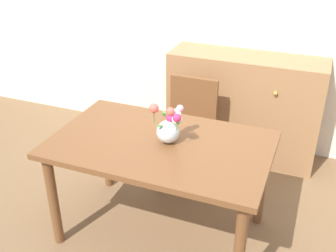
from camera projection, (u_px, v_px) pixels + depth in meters
ground_plane at (161, 230)px, 3.06m from camera, size 12.00×12.00×0.00m
back_wall at (227, 2)px, 3.72m from camera, size 7.00×0.10×2.80m
dining_table at (161, 155)px, 2.75m from camera, size 1.46×0.91×0.77m
chair_far at (189, 123)px, 3.49m from camera, size 0.42×0.42×0.90m
dresser at (243, 107)px, 3.83m from camera, size 1.40×0.47×1.00m
flower_vase at (169, 126)px, 2.65m from camera, size 0.23×0.21×0.27m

